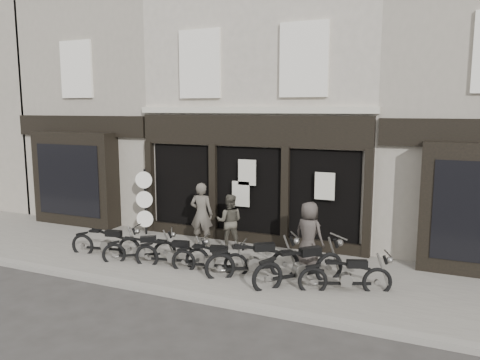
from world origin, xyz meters
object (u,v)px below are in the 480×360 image
at_px(motorcycle_1, 141,251).
at_px(motorcycle_5, 300,269).
at_px(man_left, 202,214).
at_px(advert_sign_post, 145,205).
at_px(motorcycle_6, 346,279).
at_px(motorcycle_4, 254,263).
at_px(man_right, 309,234).
at_px(motorcycle_3, 211,261).
at_px(man_centre, 229,221).
at_px(motorcycle_2, 173,256).
at_px(motorcycle_0, 107,245).

height_order(motorcycle_1, motorcycle_5, motorcycle_5).
relative_size(man_left, advert_sign_post, 0.84).
distance_m(motorcycle_5, motorcycle_6, 1.05).
height_order(man_left, advert_sign_post, advert_sign_post).
bearing_deg(motorcycle_4, man_right, 18.66).
xyz_separation_m(motorcycle_5, motorcycle_6, (1.05, -0.01, -0.06)).
height_order(motorcycle_3, man_right, man_right).
distance_m(motorcycle_5, man_centre, 3.28).
bearing_deg(motorcycle_2, motorcycle_6, -10.81).
xyz_separation_m(motorcycle_3, man_right, (2.10, 1.38, 0.57)).
distance_m(motorcycle_4, motorcycle_6, 2.21).
relative_size(motorcycle_2, man_left, 1.06).
distance_m(motorcycle_0, motorcycle_6, 6.52).
bearing_deg(man_left, motorcycle_3, 115.29).
bearing_deg(motorcycle_5, motorcycle_1, 133.66).
height_order(motorcycle_0, motorcycle_6, motorcycle_0).
xyz_separation_m(motorcycle_1, motorcycle_2, (1.03, -0.05, 0.01)).
relative_size(man_left, man_right, 1.12).
height_order(motorcycle_6, man_right, man_right).
bearing_deg(motorcycle_5, man_centre, 97.41).
bearing_deg(motorcycle_2, motorcycle_4, -8.16).
height_order(motorcycle_1, motorcycle_6, motorcycle_6).
distance_m(motorcycle_1, motorcycle_3, 2.09).
relative_size(motorcycle_3, motorcycle_6, 1.00).
height_order(motorcycle_0, man_centre, man_centre).
distance_m(motorcycle_3, man_centre, 2.07).
height_order(motorcycle_1, motorcycle_4, motorcycle_4).
distance_m(motorcycle_3, man_left, 2.36).
relative_size(motorcycle_3, motorcycle_4, 0.95).
relative_size(motorcycle_1, motorcycle_2, 0.87).
distance_m(motorcycle_5, man_right, 1.38).
relative_size(motorcycle_5, advert_sign_post, 0.87).
xyz_separation_m(motorcycle_1, motorcycle_5, (4.34, 0.09, 0.09)).
xyz_separation_m(motorcycle_0, man_centre, (2.81, 1.95, 0.51)).
xyz_separation_m(motorcycle_2, motorcycle_4, (2.16, 0.16, 0.06)).
bearing_deg(advert_sign_post, motorcycle_6, -36.39).
height_order(motorcycle_5, man_right, man_right).
xyz_separation_m(motorcycle_0, motorcycle_3, (3.21, -0.02, -0.02)).
distance_m(man_left, man_right, 3.39).
xyz_separation_m(motorcycle_4, motorcycle_6, (2.20, -0.04, -0.05)).
height_order(motorcycle_0, motorcycle_2, motorcycle_0).
distance_m(motorcycle_0, motorcycle_5, 5.47).
bearing_deg(motorcycle_5, motorcycle_4, 131.29).
bearing_deg(motorcycle_4, man_left, 110.40).
bearing_deg(motorcycle_2, motorcycle_3, -10.38).
bearing_deg(motorcycle_3, motorcycle_2, 170.24).
distance_m(motorcycle_6, advert_sign_post, 7.13).
distance_m(motorcycle_1, motorcycle_5, 4.34).
bearing_deg(motorcycle_2, motorcycle_1, 164.82).
bearing_deg(advert_sign_post, motorcycle_1, -76.87).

